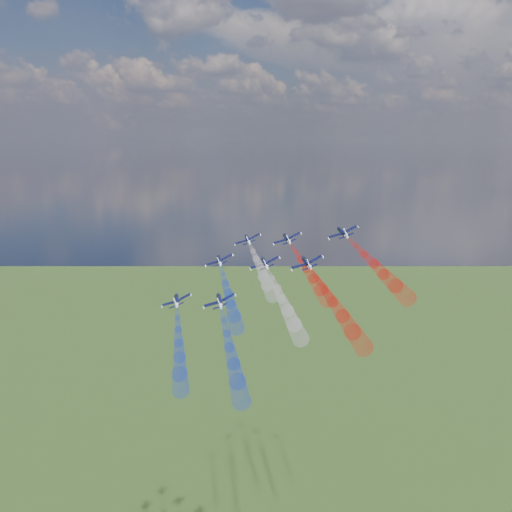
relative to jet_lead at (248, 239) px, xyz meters
The scene contains 16 objects.
jet_lead is the anchor object (origin of this frame).
trail_lead 26.08m from the jet_lead, 46.19° to the right, with size 3.60×42.61×3.60m, color silver, non-canonical shape.
jet_inner_left 15.10m from the jet_lead, 87.30° to the right, with size 8.64×10.80×2.88m, color black, non-canonical shape.
trail_inner_left 38.75m from the jet_lead, 60.73° to the right, with size 3.60×42.61×3.60m, color blue, non-canonical shape.
jet_inner_right 17.10m from the jet_lead, 12.45° to the right, with size 8.64×10.80×2.88m, color black, non-canonical shape.
trail_inner_right 41.07m from the jet_lead, 32.93° to the right, with size 3.60×42.61×3.60m, color red, non-canonical shape.
jet_outer_left 35.00m from the jet_lead, 88.14° to the right, with size 8.64×10.80×2.88m, color black, non-canonical shape.
trail_outer_left 57.02m from the jet_lead, 69.79° to the right, with size 3.60×42.61×3.60m, color blue, non-canonical shape.
jet_center_third 25.02m from the jet_lead, 42.83° to the right, with size 8.64×10.80×2.88m, color black, non-canonical shape.
trail_center_third 51.07m from the jet_lead, 44.54° to the right, with size 3.60×42.61×3.60m, color silver, non-canonical shape.
jet_outer_right 35.82m from the jet_lead, ahead, with size 8.64×10.80×2.88m, color black, non-canonical shape.
trail_outer_right 58.06m from the jet_lead, 24.24° to the right, with size 3.60×42.61×3.60m, color red, non-canonical shape.
jet_rear_left 41.09m from the jet_lead, 63.20° to the right, with size 8.64×10.80×2.88m, color black, non-canonical shape.
trail_rear_left 66.42m from the jet_lead, 56.55° to the right, with size 3.60×42.61×3.60m, color blue, non-canonical shape.
jet_rear_right 40.22m from the jet_lead, 32.29° to the right, with size 8.64×10.80×2.88m, color black, non-canonical shape.
trail_rear_right 65.70m from the jet_lead, 37.72° to the right, with size 3.60×42.61×3.60m, color red, non-canonical shape.
Camera 1 is at (122.51, -117.86, 197.23)m, focal length 44.25 mm.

